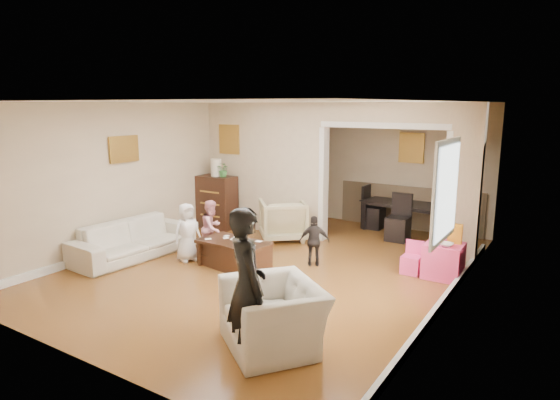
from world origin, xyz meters
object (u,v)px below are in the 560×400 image
Objects in this scene: coffee_table at (234,254)px; cyan_cup at (437,241)px; sofa at (134,239)px; child_toddler at (314,241)px; armchair_back at (283,220)px; child_kneel_b at (212,228)px; child_kneel_a at (187,232)px; coffee_cup at (237,240)px; dining_table at (409,218)px; play_table at (443,260)px; table_lamp at (216,167)px; armchair_front at (273,316)px; dresser at (217,202)px; adult_person at (247,287)px.

cyan_cup is at bearing 24.35° from coffee_table.
sofa is 3.08m from child_toddler.
armchair_back is (1.58, 2.26, 0.08)m from sofa.
child_kneel_b reaches higher than sofa.
sofa is 26.37× the size of cyan_cup.
coffee_cup is at bearing -64.72° from child_kneel_a.
dining_table is 2.87m from child_toddler.
sofa is 1.83× the size of coffee_table.
play_table is 0.55× the size of child_kneel_a.
table_lamp is at bearing 173.45° from cyan_cup.
child_toddler reaches higher than dining_table.
sofa is 1.93m from coffee_cup.
table_lamp reaches higher than child_kneel_a.
sofa is 2.56× the size of child_toddler.
cyan_cup is at bearing -49.47° from child_kneel_a.
armchair_front reaches higher than dining_table.
armchair_front is 3.38m from child_kneel_b.
table_lamp reaches higher than dresser.
dining_table is at bearing -36.86° from sofa.
sofa reaches higher than coffee_table.
child_kneel_a reaches higher than play_table.
sofa is 1.92× the size of dresser.
dresser is (-0.09, 2.32, 0.24)m from sofa.
child_toddler reaches higher than play_table.
adult_person is 1.64× the size of child_kneel_a.
sofa is at bearing -87.85° from table_lamp.
adult_person reaches higher than sofa.
table_lamp reaches higher than armchair_back.
dining_table is at bearing 119.22° from play_table.
armchair_back is 0.79× the size of armchair_front.
dresser is 0.95× the size of coffee_table.
dresser reaches higher than coffee_cup.
adult_person is (-0.05, -0.40, 0.45)m from armchair_front.
armchair_front is at bearing -61.95° from adult_person.
armchair_back is at bearing 172.06° from play_table.
play_table is 1.98m from child_toddler.
child_kneel_b reaches higher than armchair_back.
adult_person is at bearing -105.20° from cyan_cup.
child_kneel_b is (1.15, -1.52, -0.07)m from dresser.
adult_person is at bearing -107.65° from child_kneel_a.
adult_person is (3.74, -4.03, 0.25)m from dresser.
play_table is (1.00, 3.14, -0.09)m from armchair_front.
coffee_cup is at bearing -124.35° from child_kneel_b.
child_kneel_b reaches higher than coffee_cup.
child_toddler reaches higher than sofa.
table_lamp is at bearing -43.48° from armchair_back.
child_kneel_b is 1.17× the size of child_toddler.
dining_table is at bearing 25.82° from dresser.
child_kneel_a is at bearing -63.06° from table_lamp.
table_lamp reaches higher than coffee_cup.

